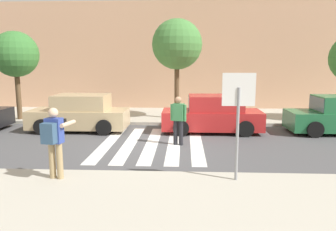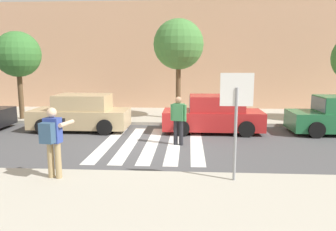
{
  "view_description": "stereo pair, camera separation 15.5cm",
  "coord_description": "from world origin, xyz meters",
  "px_view_note": "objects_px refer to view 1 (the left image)",
  "views": [
    {
      "loc": [
        1.15,
        -11.27,
        2.94
      ],
      "look_at": [
        0.6,
        -0.2,
        1.1
      ],
      "focal_mm": 35.0,
      "sensor_mm": 36.0,
      "label": 1
    },
    {
      "loc": [
        1.3,
        -11.26,
        2.94
      ],
      "look_at": [
        0.6,
        -0.2,
        1.1
      ],
      "focal_mm": 35.0,
      "sensor_mm": 36.0,
      "label": 2
    }
  ],
  "objects_px": {
    "stop_sign": "(238,103)",
    "pedestrian_crossing": "(178,118)",
    "street_tree_center": "(177,45)",
    "parked_car_red": "(213,115)",
    "street_tree_west": "(15,55)",
    "photographer_with_backpack": "(54,137)",
    "parked_car_tan": "(80,114)"
  },
  "relations": [
    {
      "from": "photographer_with_backpack",
      "to": "pedestrian_crossing",
      "type": "xyz_separation_m",
      "value": [
        2.88,
        3.92,
        -0.19
      ]
    },
    {
      "from": "parked_car_red",
      "to": "pedestrian_crossing",
      "type": "bearing_deg",
      "value": -122.02
    },
    {
      "from": "stop_sign",
      "to": "street_tree_west",
      "type": "relative_size",
      "value": 0.6
    },
    {
      "from": "photographer_with_backpack",
      "to": "pedestrian_crossing",
      "type": "height_order",
      "value": "photographer_with_backpack"
    },
    {
      "from": "stop_sign",
      "to": "parked_car_tan",
      "type": "distance_m",
      "value": 8.36
    },
    {
      "from": "stop_sign",
      "to": "street_tree_center",
      "type": "bearing_deg",
      "value": 100.76
    },
    {
      "from": "stop_sign",
      "to": "street_tree_center",
      "type": "height_order",
      "value": "street_tree_center"
    },
    {
      "from": "parked_car_red",
      "to": "street_tree_west",
      "type": "distance_m",
      "value": 9.78
    },
    {
      "from": "photographer_with_backpack",
      "to": "parked_car_red",
      "type": "xyz_separation_m",
      "value": [
        4.27,
        6.15,
        -0.44
      ]
    },
    {
      "from": "photographer_with_backpack",
      "to": "street_tree_center",
      "type": "relative_size",
      "value": 0.36
    },
    {
      "from": "street_tree_west",
      "to": "street_tree_center",
      "type": "xyz_separation_m",
      "value": [
        7.7,
        0.57,
        0.47
      ]
    },
    {
      "from": "parked_car_red",
      "to": "parked_car_tan",
      "type": "bearing_deg",
      "value": 180.0
    },
    {
      "from": "pedestrian_crossing",
      "to": "street_tree_west",
      "type": "distance_m",
      "value": 9.17
    },
    {
      "from": "parked_car_tan",
      "to": "street_tree_west",
      "type": "relative_size",
      "value": 0.97
    },
    {
      "from": "street_tree_west",
      "to": "street_tree_center",
      "type": "distance_m",
      "value": 7.73
    },
    {
      "from": "stop_sign",
      "to": "parked_car_tan",
      "type": "height_order",
      "value": "stop_sign"
    },
    {
      "from": "parked_car_red",
      "to": "street_tree_west",
      "type": "relative_size",
      "value": 0.97
    },
    {
      "from": "street_tree_west",
      "to": "pedestrian_crossing",
      "type": "bearing_deg",
      "value": -27.78
    },
    {
      "from": "photographer_with_backpack",
      "to": "street_tree_center",
      "type": "xyz_separation_m",
      "value": [
        2.71,
        8.63,
        2.55
      ]
    },
    {
      "from": "pedestrian_crossing",
      "to": "street_tree_center",
      "type": "height_order",
      "value": "street_tree_center"
    },
    {
      "from": "photographer_with_backpack",
      "to": "parked_car_red",
      "type": "relative_size",
      "value": 0.42
    },
    {
      "from": "street_tree_center",
      "to": "pedestrian_crossing",
      "type": "bearing_deg",
      "value": -88.02
    },
    {
      "from": "parked_car_tan",
      "to": "street_tree_west",
      "type": "height_order",
      "value": "street_tree_west"
    },
    {
      "from": "stop_sign",
      "to": "photographer_with_backpack",
      "type": "distance_m",
      "value": 4.41
    },
    {
      "from": "stop_sign",
      "to": "pedestrian_crossing",
      "type": "bearing_deg",
      "value": 111.03
    },
    {
      "from": "photographer_with_backpack",
      "to": "parked_car_tan",
      "type": "relative_size",
      "value": 0.42
    },
    {
      "from": "pedestrian_crossing",
      "to": "street_tree_center",
      "type": "bearing_deg",
      "value": 91.98
    },
    {
      "from": "parked_car_red",
      "to": "street_tree_west",
      "type": "height_order",
      "value": "street_tree_west"
    },
    {
      "from": "stop_sign",
      "to": "pedestrian_crossing",
      "type": "height_order",
      "value": "stop_sign"
    },
    {
      "from": "parked_car_tan",
      "to": "street_tree_west",
      "type": "distance_m",
      "value": 4.81
    },
    {
      "from": "parked_car_tan",
      "to": "stop_sign",
      "type": "bearing_deg",
      "value": -46.54
    },
    {
      "from": "parked_car_tan",
      "to": "parked_car_red",
      "type": "distance_m",
      "value": 5.63
    }
  ]
}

